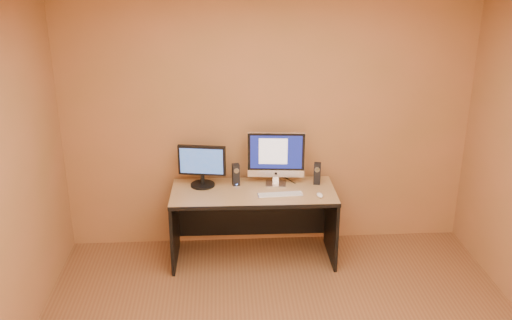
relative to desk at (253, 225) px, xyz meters
name	(u,v)px	position (x,y,z in m)	size (l,w,h in m)	color
walls	(294,207)	(0.17, -1.61, 0.94)	(4.00, 4.00, 2.60)	#A26541
desk	(253,225)	(0.00, 0.00, 0.00)	(1.55, 0.68, 0.72)	tan
imac	(276,159)	(0.23, 0.15, 0.62)	(0.55, 0.20, 0.53)	silver
second_monitor	(202,166)	(-0.48, 0.16, 0.56)	(0.46, 0.23, 0.41)	black
speaker_left	(236,175)	(-0.16, 0.16, 0.46)	(0.07, 0.07, 0.21)	black
speaker_right	(317,173)	(0.63, 0.14, 0.46)	(0.07, 0.07, 0.21)	black
keyboard	(280,195)	(0.24, -0.12, 0.37)	(0.42, 0.11, 0.02)	silver
mouse	(320,195)	(0.60, -0.17, 0.38)	(0.06, 0.10, 0.03)	white
cable_a	(289,180)	(0.37, 0.24, 0.36)	(0.01, 0.01, 0.21)	black
cable_b	(277,179)	(0.25, 0.28, 0.36)	(0.01, 0.01, 0.17)	black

